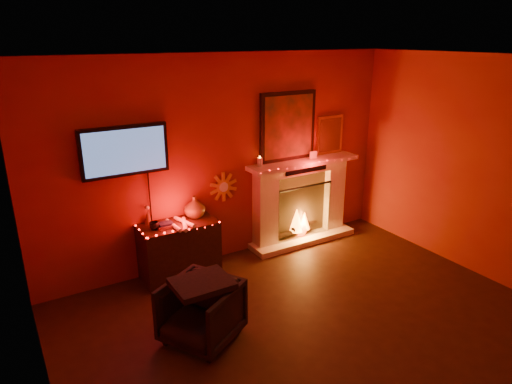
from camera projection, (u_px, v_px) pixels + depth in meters
room at (360, 226)px, 3.90m from camera, size 5.00×5.00×5.00m
fireplace at (300, 193)px, 6.59m from camera, size 1.72×0.40×2.18m
tv at (125, 151)px, 5.16m from camera, size 1.00×0.07×1.24m
sunburst_clock at (223, 187)px, 6.00m from camera, size 0.40×0.03×0.40m
console_table at (180, 247)px, 5.66m from camera, size 0.95×0.55×1.00m
armchair at (201, 312)px, 4.48m from camera, size 0.93×0.92×0.63m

